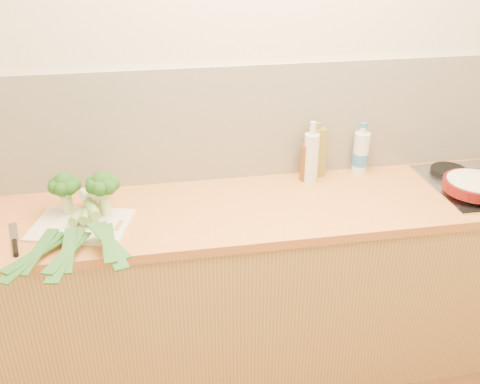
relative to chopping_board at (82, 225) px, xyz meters
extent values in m
plane|color=beige|center=(0.84, 0.36, 0.39)|extent=(3.50, 0.00, 3.50)
cube|color=silver|center=(0.84, 0.35, 0.26)|extent=(3.20, 0.02, 0.54)
cube|color=tan|center=(0.84, 0.06, -0.48)|extent=(3.20, 0.60, 0.86)
cube|color=#D0783D|center=(0.84, 0.06, -0.03)|extent=(3.20, 0.62, 0.04)
cylinder|color=black|center=(1.71, -0.06, 0.02)|extent=(0.17, 0.17, 0.03)
cylinder|color=black|center=(1.71, 0.18, 0.02)|extent=(0.17, 0.17, 0.03)
cube|color=silver|center=(0.00, 0.00, 0.00)|extent=(0.44, 0.37, 0.01)
cylinder|color=#ACCC77|center=(-0.06, 0.10, 0.05)|extent=(0.04, 0.04, 0.09)
sphere|color=#133B10|center=(-0.06, 0.10, 0.15)|extent=(0.08, 0.08, 0.08)
sphere|color=#133B10|center=(-0.02, 0.10, 0.14)|extent=(0.06, 0.06, 0.06)
sphere|color=#133B10|center=(-0.04, 0.13, 0.14)|extent=(0.06, 0.06, 0.06)
sphere|color=#133B10|center=(-0.07, 0.14, 0.14)|extent=(0.06, 0.06, 0.06)
sphere|color=#133B10|center=(-0.09, 0.12, 0.14)|extent=(0.06, 0.06, 0.06)
sphere|color=#133B10|center=(-0.09, 0.09, 0.14)|extent=(0.06, 0.06, 0.06)
sphere|color=#133B10|center=(-0.07, 0.07, 0.14)|extent=(0.06, 0.06, 0.06)
sphere|color=#133B10|center=(-0.04, 0.07, 0.14)|extent=(0.06, 0.06, 0.06)
cylinder|color=#ACCC77|center=(0.10, 0.07, 0.05)|extent=(0.05, 0.05, 0.10)
sphere|color=#133B10|center=(0.10, 0.07, 0.16)|extent=(0.09, 0.09, 0.09)
sphere|color=#133B10|center=(0.14, 0.07, 0.14)|extent=(0.06, 0.06, 0.06)
sphere|color=#133B10|center=(0.12, 0.10, 0.14)|extent=(0.06, 0.06, 0.06)
sphere|color=#133B10|center=(0.09, 0.11, 0.14)|extent=(0.06, 0.06, 0.06)
sphere|color=#133B10|center=(0.06, 0.08, 0.14)|extent=(0.06, 0.06, 0.06)
sphere|color=#133B10|center=(0.06, 0.05, 0.14)|extent=(0.06, 0.06, 0.06)
sphere|color=#133B10|center=(0.09, 0.03, 0.14)|extent=(0.06, 0.06, 0.06)
sphere|color=#133B10|center=(0.12, 0.04, 0.14)|extent=(0.06, 0.06, 0.06)
cylinder|color=white|center=(0.08, 0.19, 0.03)|extent=(0.10, 0.14, 0.04)
cylinder|color=#739E4F|center=(0.01, 0.06, 0.03)|extent=(0.11, 0.17, 0.04)
cube|color=#1B4C1E|center=(-0.14, -0.23, 0.03)|extent=(0.22, 0.27, 0.02)
cube|color=#1B4C1E|center=(-0.15, -0.25, 0.03)|extent=(0.20, 0.33, 0.01)
cube|color=#1B4C1E|center=(-0.13, -0.22, 0.03)|extent=(0.12, 0.28, 0.02)
cylinder|color=white|center=(0.05, 0.14, 0.05)|extent=(0.06, 0.12, 0.04)
cylinder|color=#739E4F|center=(0.03, 0.02, 0.05)|extent=(0.07, 0.14, 0.04)
cube|color=#1B4C1E|center=(-0.02, -0.27, 0.05)|extent=(0.15, 0.30, 0.02)
cube|color=#1B4C1E|center=(-0.02, -0.29, 0.05)|extent=(0.11, 0.34, 0.01)
cube|color=#1B4C1E|center=(-0.02, -0.26, 0.05)|extent=(0.05, 0.28, 0.02)
cylinder|color=white|center=(0.02, 0.12, 0.06)|extent=(0.07, 0.11, 0.04)
cylinder|color=#739E4F|center=(0.05, 0.01, 0.06)|extent=(0.08, 0.14, 0.04)
cube|color=#1B4C1E|center=(0.12, -0.26, 0.06)|extent=(0.07, 0.30, 0.02)
cube|color=#1B4C1E|center=(0.13, -0.28, 0.07)|extent=(0.14, 0.34, 0.01)
cube|color=#1B4C1E|center=(0.12, -0.25, 0.07)|extent=(0.17, 0.27, 0.02)
cube|color=silver|center=(-0.26, -0.01, 0.00)|extent=(0.07, 0.16, 0.00)
cylinder|color=black|center=(-0.23, -0.14, 0.00)|extent=(0.04, 0.11, 0.02)
cylinder|color=#540E0E|center=(1.70, -0.05, 0.06)|extent=(0.28, 0.28, 0.04)
cylinder|color=beige|center=(1.70, -0.05, 0.08)|extent=(0.25, 0.25, 0.00)
cube|color=olive|center=(1.08, 0.30, 0.11)|extent=(0.08, 0.05, 0.24)
cylinder|color=olive|center=(1.08, 0.30, 0.25)|extent=(0.02, 0.02, 0.03)
cylinder|color=silver|center=(1.04, 0.25, 0.11)|extent=(0.07, 0.07, 0.23)
cylinder|color=silver|center=(1.04, 0.25, 0.26)|extent=(0.03, 0.03, 0.06)
cylinder|color=brown|center=(1.02, 0.26, 0.08)|extent=(0.06, 0.06, 0.18)
cylinder|color=brown|center=(1.02, 0.26, 0.20)|extent=(0.03, 0.03, 0.05)
cylinder|color=silver|center=(1.30, 0.29, 0.10)|extent=(0.08, 0.08, 0.21)
cylinder|color=silver|center=(1.30, 0.29, 0.21)|extent=(0.03, 0.03, 0.03)
cylinder|color=teal|center=(1.30, 0.29, 0.07)|extent=(0.08, 0.08, 0.06)
camera|label=1|loc=(0.30, -1.95, 1.11)|focal=40.00mm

